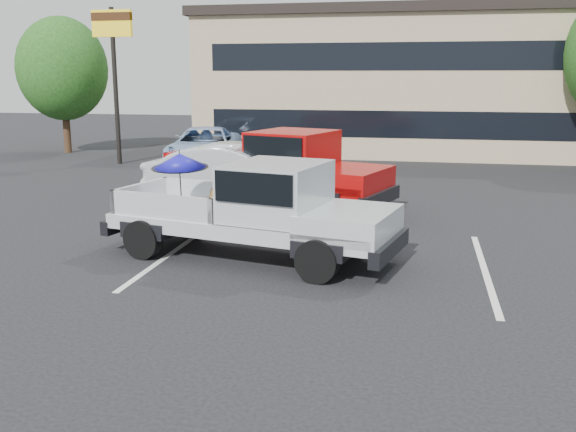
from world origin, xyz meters
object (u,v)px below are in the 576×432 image
silver_pickup (265,206)px  red_pickup (287,167)px  silver_sedan (242,177)px  tree_back (513,55)px  motel_sign (113,44)px  blue_suv (205,148)px  tree_left (62,69)px

silver_pickup → red_pickup: red_pickup is taller
silver_sedan → tree_back: bearing=-19.9°
motel_sign → tree_back: size_ratio=0.84×
silver_sedan → blue_suv: 7.97m
blue_suv → tree_left: bearing=145.0°
tree_back → silver_sedan: 19.91m
motel_sign → tree_back: (16.00, 10.00, -0.24)m
tree_back → silver_sedan: tree_back is taller
tree_left → blue_suv: bearing=-23.4°
silver_pickup → silver_sedan: silver_pickup is taller
motel_sign → tree_back: 18.87m
tree_back → silver_sedan: size_ratio=1.39×
motel_sign → tree_left: bearing=143.1°
tree_back → red_pickup: size_ratio=1.07×
red_pickup → blue_suv: red_pickup is taller
motel_sign → tree_left: (-4.00, 3.00, -0.92)m
silver_pickup → red_pickup: size_ratio=0.90×
tree_back → silver_pickup: bearing=-107.8°
motel_sign → blue_suv: bearing=-5.1°
tree_back → blue_suv: size_ratio=1.30×
motel_sign → silver_pickup: (8.93, -12.08, -3.60)m
red_pickup → tree_left: bearing=157.9°
silver_pickup → tree_left: bearing=143.1°
silver_pickup → blue_suv: 12.85m
tree_left → silver_pickup: (12.93, -15.08, -2.68)m
red_pickup → silver_sedan: size_ratio=1.29×
silver_pickup → red_pickup: 4.72m
tree_left → silver_sedan: 15.62m
tree_back → silver_sedan: (-8.80, -17.50, -3.57)m
tree_left → silver_sedan: size_ratio=1.17×
tree_left → red_pickup: (12.37, -10.39, -2.60)m
red_pickup → blue_suv: 8.46m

